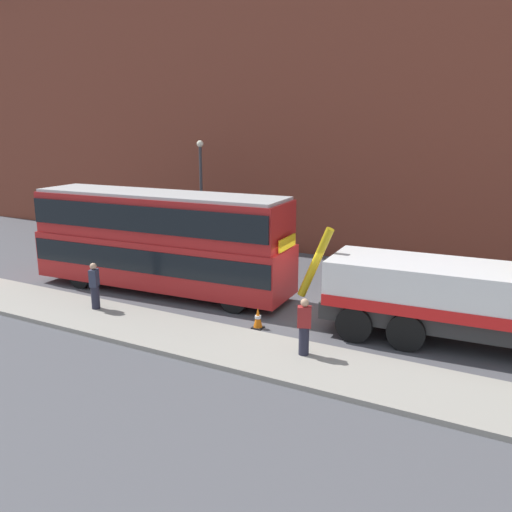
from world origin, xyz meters
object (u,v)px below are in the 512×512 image
object	(u,v)px
double_decker_bus	(160,238)
street_lamp	(201,185)
pedestrian_onlooker	(95,286)
pedestrian_bystander	(304,327)
traffic_cone_near_bus	(258,318)
recovery_tow_truck	(490,294)

from	to	relation	value
double_decker_bus	street_lamp	xyz separation A→B (m)	(-2.92, 7.27, 1.24)
pedestrian_onlooker	pedestrian_bystander	world-z (taller)	same
double_decker_bus	traffic_cone_near_bus	xyz separation A→B (m)	(5.46, -1.77, -1.89)
double_decker_bus	street_lamp	world-z (taller)	street_lamp
pedestrian_onlooker	traffic_cone_near_bus	size ratio (longest dim) A/B	2.38
recovery_tow_truck	pedestrian_bystander	xyz separation A→B (m)	(-4.56, -3.32, -0.77)
pedestrian_onlooker	recovery_tow_truck	bearing A→B (deg)	-10.77
pedestrian_bystander	traffic_cone_near_bus	xyz separation A→B (m)	(-2.35, 1.53, -0.64)
recovery_tow_truck	pedestrian_onlooker	size ratio (longest dim) A/B	5.97
pedestrian_bystander	street_lamp	size ratio (longest dim) A/B	0.29
street_lamp	double_decker_bus	bearing A→B (deg)	-68.13
double_decker_bus	pedestrian_onlooker	world-z (taller)	double_decker_bus
recovery_tow_truck	pedestrian_bystander	distance (m)	5.70
street_lamp	traffic_cone_near_bus	bearing A→B (deg)	-47.18
pedestrian_onlooker	traffic_cone_near_bus	world-z (taller)	pedestrian_onlooker
recovery_tow_truck	double_decker_bus	bearing A→B (deg)	176.52
pedestrian_bystander	recovery_tow_truck	bearing A→B (deg)	-76.41
double_decker_bus	traffic_cone_near_bus	size ratio (longest dim) A/B	15.49
recovery_tow_truck	pedestrian_bystander	world-z (taller)	recovery_tow_truck
traffic_cone_near_bus	street_lamp	world-z (taller)	street_lamp
street_lamp	pedestrian_onlooker	bearing A→B (deg)	-76.88
street_lamp	recovery_tow_truck	bearing A→B (deg)	-25.34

